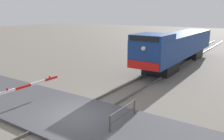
% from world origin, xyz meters
% --- Properties ---
extents(ground_plane, '(160.00, 160.00, 0.00)m').
position_xyz_m(ground_plane, '(0.00, 0.00, 0.00)').
color(ground_plane, slate).
extents(rail_track_left, '(0.08, 80.00, 0.15)m').
position_xyz_m(rail_track_left, '(-0.72, 0.00, 0.07)').
color(rail_track_left, '#59544C').
rests_on(rail_track_left, ground_plane).
extents(rail_track_right, '(0.08, 80.00, 0.15)m').
position_xyz_m(rail_track_right, '(0.72, 0.00, 0.07)').
color(rail_track_right, '#59544C').
rests_on(rail_track_right, ground_plane).
extents(road_surface, '(36.00, 4.80, 0.16)m').
position_xyz_m(road_surface, '(0.00, 0.00, 0.08)').
color(road_surface, '#47474C').
rests_on(road_surface, ground_plane).
extents(locomotive, '(2.85, 16.79, 3.72)m').
position_xyz_m(locomotive, '(0.00, 15.75, 1.98)').
color(locomotive, black).
rests_on(locomotive, ground_plane).
extents(guard_railing, '(0.08, 2.39, 0.95)m').
position_xyz_m(guard_railing, '(2.39, 0.76, 0.61)').
color(guard_railing, '#4C4742').
rests_on(guard_railing, ground_plane).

